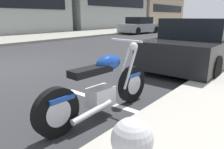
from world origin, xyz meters
TOP-DOWN VIEW (x-y plane):
  - ground_plane at (0.00, 0.00)m, footprint 260.00×260.00m
  - sidewalk_far_curb at (12.00, 7.25)m, footprint 120.00×5.00m
  - parking_stall_stripe at (0.00, -4.15)m, footprint 0.12×2.20m
  - parked_motorcycle at (-0.42, -4.31)m, footprint 2.20×0.62m
  - parked_car_second_in_row at (4.00, -4.31)m, footprint 4.41×1.93m
  - car_opposite_curb at (14.07, 4.13)m, footprint 4.29×2.07m

SIDE VIEW (x-z plane):
  - ground_plane at x=0.00m, z-range 0.00..0.00m
  - parking_stall_stripe at x=0.00m, z-range 0.00..0.01m
  - sidewalk_far_curb at x=12.00m, z-range 0.00..0.14m
  - parked_motorcycle at x=-0.42m, z-range -0.13..0.99m
  - car_opposite_curb at x=14.07m, z-range -0.06..1.37m
  - parked_car_second_in_row at x=4.00m, z-range -0.05..1.37m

